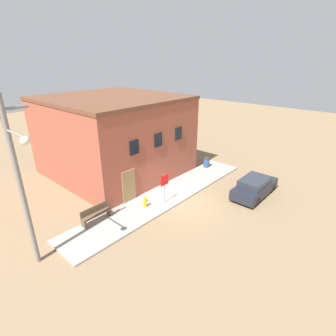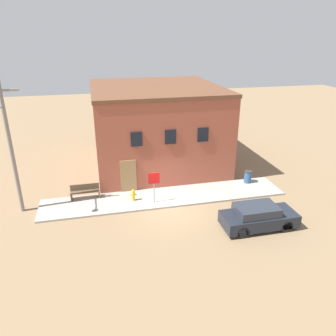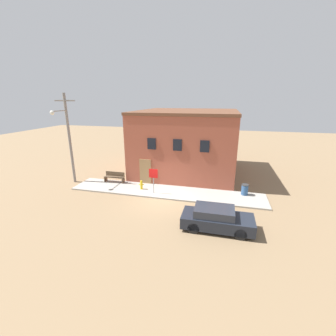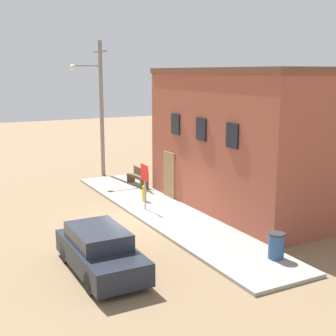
{
  "view_description": "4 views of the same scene",
  "coord_description": "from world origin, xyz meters",
  "px_view_note": "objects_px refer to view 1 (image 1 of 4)",
  "views": [
    {
      "loc": [
        -11.4,
        -8.95,
        8.5
      ],
      "look_at": [
        0.19,
        1.29,
        2.0
      ],
      "focal_mm": 28.0,
      "sensor_mm": 36.0,
      "label": 1
    },
    {
      "loc": [
        -3.87,
        -16.25,
        9.52
      ],
      "look_at": [
        0.19,
        1.29,
        2.0
      ],
      "focal_mm": 35.0,
      "sensor_mm": 36.0,
      "label": 2
    },
    {
      "loc": [
        4.06,
        -14.3,
        6.95
      ],
      "look_at": [
        0.19,
        1.29,
        2.0
      ],
      "focal_mm": 24.0,
      "sensor_mm": 36.0,
      "label": 3
    },
    {
      "loc": [
        16.32,
        -7.27,
        5.77
      ],
      "look_at": [
        0.19,
        1.29,
        2.0
      ],
      "focal_mm": 50.0,
      "sensor_mm": 36.0,
      "label": 4
    }
  ],
  "objects_px": {
    "stop_sign": "(165,183)",
    "trash_bin": "(206,162)",
    "bench": "(96,214)",
    "utility_pole": "(20,181)",
    "parked_car": "(254,187)",
    "fire_hydrant": "(145,202)"
  },
  "relations": [
    {
      "from": "bench",
      "to": "trash_bin",
      "type": "distance_m",
      "value": 10.65
    },
    {
      "from": "utility_pole",
      "to": "bench",
      "type": "bearing_deg",
      "value": 11.71
    },
    {
      "from": "stop_sign",
      "to": "trash_bin",
      "type": "height_order",
      "value": "stop_sign"
    },
    {
      "from": "trash_bin",
      "to": "parked_car",
      "type": "relative_size",
      "value": 0.21
    },
    {
      "from": "stop_sign",
      "to": "utility_pole",
      "type": "bearing_deg",
      "value": 174.01
    },
    {
      "from": "fire_hydrant",
      "to": "stop_sign",
      "type": "bearing_deg",
      "value": -24.02
    },
    {
      "from": "stop_sign",
      "to": "bench",
      "type": "height_order",
      "value": "stop_sign"
    },
    {
      "from": "fire_hydrant",
      "to": "bench",
      "type": "relative_size",
      "value": 0.42
    },
    {
      "from": "stop_sign",
      "to": "trash_bin",
      "type": "bearing_deg",
      "value": 11.38
    },
    {
      "from": "fire_hydrant",
      "to": "stop_sign",
      "type": "height_order",
      "value": "stop_sign"
    },
    {
      "from": "parked_car",
      "to": "fire_hydrant",
      "type": "bearing_deg",
      "value": 144.77
    },
    {
      "from": "stop_sign",
      "to": "parked_car",
      "type": "relative_size",
      "value": 0.49
    },
    {
      "from": "utility_pole",
      "to": "stop_sign",
      "type": "bearing_deg",
      "value": -5.99
    },
    {
      "from": "parked_car",
      "to": "trash_bin",
      "type": "bearing_deg",
      "value": 69.74
    },
    {
      "from": "bench",
      "to": "trash_bin",
      "type": "height_order",
      "value": "bench"
    },
    {
      "from": "trash_bin",
      "to": "parked_car",
      "type": "bearing_deg",
      "value": -110.26
    },
    {
      "from": "trash_bin",
      "to": "utility_pole",
      "type": "relative_size",
      "value": 0.11
    },
    {
      "from": "stop_sign",
      "to": "bench",
      "type": "relative_size",
      "value": 1.1
    },
    {
      "from": "stop_sign",
      "to": "bench",
      "type": "bearing_deg",
      "value": 159.15
    },
    {
      "from": "bench",
      "to": "utility_pole",
      "type": "xyz_separation_m",
      "value": [
        -3.53,
        -0.73,
        3.53
      ]
    },
    {
      "from": "fire_hydrant",
      "to": "bench",
      "type": "bearing_deg",
      "value": 160.52
    },
    {
      "from": "stop_sign",
      "to": "trash_bin",
      "type": "relative_size",
      "value": 2.34
    }
  ]
}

